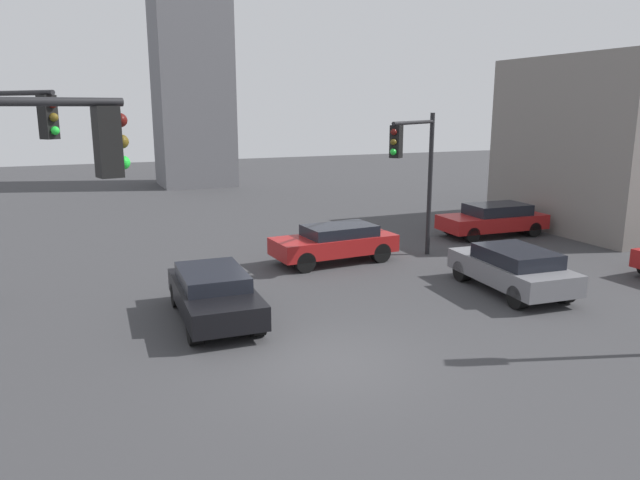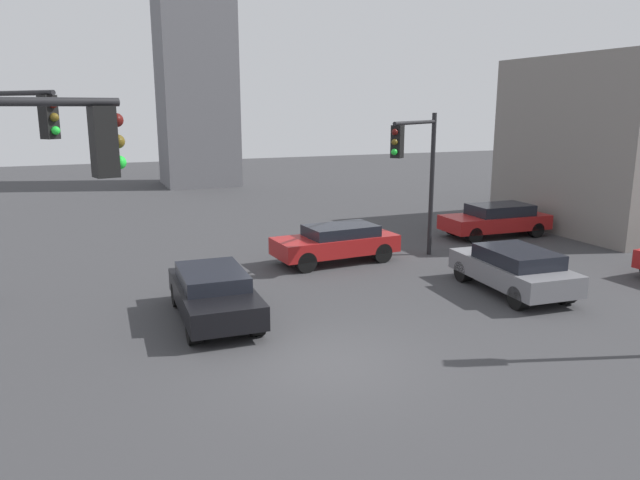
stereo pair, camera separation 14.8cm
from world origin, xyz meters
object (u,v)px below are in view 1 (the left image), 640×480
object	(u,v)px
traffic_light_2	(7,154)
car_2	(335,242)
car_0	(214,293)
traffic_light_3	(414,159)
car_1	(493,219)
car_5	(512,268)

from	to	relation	value
traffic_light_2	car_2	size ratio (longest dim) A/B	1.32
traffic_light_2	car_0	world-z (taller)	traffic_light_2
car_2	traffic_light_3	bearing A→B (deg)	149.86
traffic_light_3	car_2	xyz separation A→B (m)	(-2.34, 1.17, -2.88)
car_2	car_1	bearing A→B (deg)	-173.70
car_0	car_2	distance (m)	6.54
traffic_light_2	traffic_light_3	world-z (taller)	traffic_light_2
car_0	car_1	distance (m)	14.14
car_1	traffic_light_3	bearing A→B (deg)	27.27
car_0	car_1	world-z (taller)	car_1
car_0	car_2	xyz separation A→B (m)	(5.18, 3.99, 0.03)
car_0	car_5	distance (m)	8.59
car_2	car_5	size ratio (longest dim) A/B	1.05
car_2	car_5	distance (m)	6.10
traffic_light_3	car_1	bearing A→B (deg)	168.74
traffic_light_3	car_5	xyz separation A→B (m)	(0.99, -3.93, -2.89)
traffic_light_2	car_2	bearing A→B (deg)	61.53
traffic_light_2	traffic_light_3	distance (m)	12.03
traffic_light_2	car_1	xyz separation A→B (m)	(17.55, 3.01, -3.43)
car_5	traffic_light_3	bearing A→B (deg)	18.36
car_1	car_0	bearing A→B (deg)	24.93
car_1	car_5	xyz separation A→B (m)	(-4.56, -6.48, -0.00)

